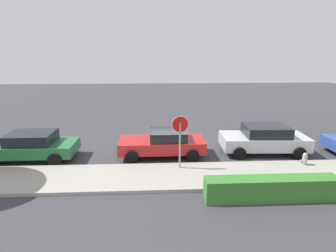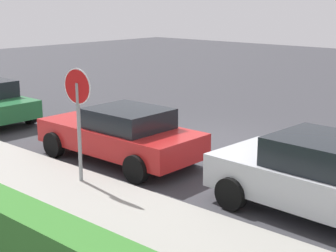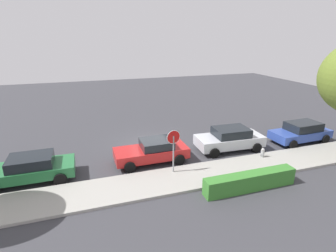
{
  "view_description": "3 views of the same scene",
  "coord_description": "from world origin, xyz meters",
  "views": [
    {
      "loc": [
        0.9,
        15.46,
        5.17
      ],
      "look_at": [
        0.23,
        1.77,
        1.3
      ],
      "focal_mm": 28.0,
      "sensor_mm": 36.0,
      "label": 1
    },
    {
      "loc": [
        -8.46,
        11.09,
        3.88
      ],
      "look_at": [
        -0.52,
        2.23,
        0.96
      ],
      "focal_mm": 55.0,
      "sensor_mm": 36.0,
      "label": 2
    },
    {
      "loc": [
        4.11,
        16.61,
        7.13
      ],
      "look_at": [
        -1.08,
        0.88,
        1.48
      ],
      "focal_mm": 28.0,
      "sensor_mm": 36.0,
      "label": 3
    }
  ],
  "objects": [
    {
      "name": "parked_car_red",
      "position": [
        0.53,
        2.79,
        0.7
      ],
      "size": [
        4.33,
        2.01,
        1.36
      ],
      "color": "red",
      "rests_on": "ground_plane"
    },
    {
      "name": "ground_plane",
      "position": [
        0.0,
        0.0,
        0.0
      ],
      "size": [
        60.0,
        60.0,
        0.0
      ],
      "primitive_type": "plane",
      "color": "#38383D"
    },
    {
      "name": "stop_sign",
      "position": [
        -0.16,
        4.6,
        1.74
      ],
      "size": [
        0.75,
        0.09,
        2.54
      ],
      "color": "gray",
      "rests_on": "ground_plane"
    },
    {
      "name": "parked_car_green",
      "position": [
        7.1,
        2.95,
        0.71
      ],
      "size": [
        4.46,
        2.06,
        1.38
      ],
      "color": "#236B38",
      "rests_on": "ground_plane"
    },
    {
      "name": "sidewalk_curb",
      "position": [
        0.0,
        5.32,
        0.07
      ],
      "size": [
        32.0,
        2.51,
        0.14
      ],
      "primitive_type": "cube",
      "color": "#9E9B93",
      "rests_on": "ground_plane"
    },
    {
      "name": "fire_hydrant",
      "position": [
        -5.97,
        4.55,
        0.36
      ],
      "size": [
        0.3,
        0.22,
        0.72
      ],
      "color": "#A5A5A8",
      "rests_on": "ground_plane"
    },
    {
      "name": "front_yard_hedge",
      "position": [
        -3.24,
        7.19,
        0.43
      ],
      "size": [
        4.83,
        0.67,
        0.86
      ],
      "color": "#387A2D",
      "rests_on": "ground_plane"
    },
    {
      "name": "parked_car_silver",
      "position": [
        -4.81,
        2.62,
        0.77
      ],
      "size": [
        4.48,
        2.24,
        1.49
      ],
      "color": "silver",
      "rests_on": "ground_plane"
    }
  ]
}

